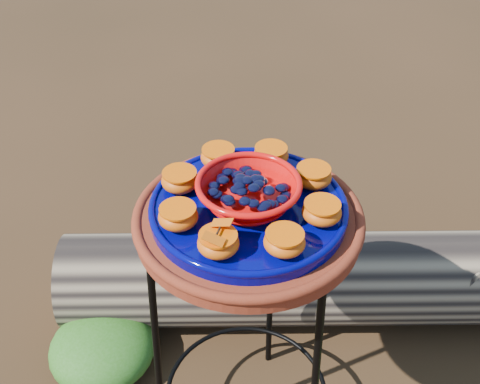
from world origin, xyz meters
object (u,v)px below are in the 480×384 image
(plant_stand, at_px, (247,341))
(red_bowl, at_px, (249,193))
(terracotta_saucer, at_px, (248,221))
(cobalt_plate, at_px, (248,209))
(driftwood_log, at_px, (315,278))

(plant_stand, relative_size, red_bowl, 3.75)
(plant_stand, xyz_separation_m, red_bowl, (0.00, 0.00, 0.44))
(terracotta_saucer, xyz_separation_m, cobalt_plate, (0.00, 0.00, 0.03))
(plant_stand, distance_m, red_bowl, 0.44)
(plant_stand, bearing_deg, red_bowl, 0.00)
(red_bowl, bearing_deg, plant_stand, 0.00)
(plant_stand, xyz_separation_m, driftwood_log, (0.08, 0.44, -0.21))
(driftwood_log, bearing_deg, plant_stand, -100.52)
(terracotta_saucer, xyz_separation_m, driftwood_log, (0.08, 0.44, -0.58))
(terracotta_saucer, relative_size, driftwood_log, 0.29)
(driftwood_log, bearing_deg, cobalt_plate, -100.52)
(cobalt_plate, xyz_separation_m, red_bowl, (0.00, 0.00, 0.04))
(red_bowl, distance_m, driftwood_log, 0.79)
(cobalt_plate, bearing_deg, terracotta_saucer, 0.00)
(terracotta_saucer, distance_m, driftwood_log, 0.73)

